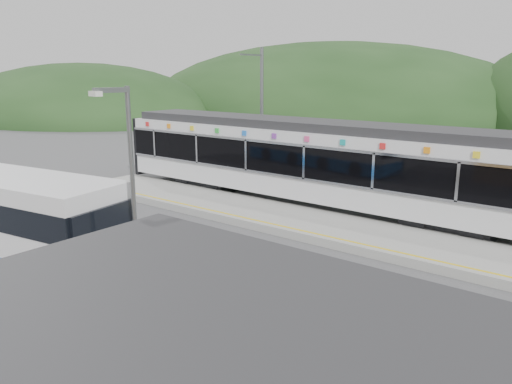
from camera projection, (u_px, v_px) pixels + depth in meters
The scene contains 6 objects.
ground at pixel (273, 256), 16.07m from camera, with size 120.00×120.00×0.00m, color #4C4C4F.
platform at pixel (325, 227), 18.57m from camera, with size 26.00×3.20×0.30m, color #9E9E99.
yellow_line at pixel (307, 231), 17.53m from camera, with size 26.00×0.10×0.01m, color yellow.
train at pixel (313, 160), 21.52m from camera, with size 20.44×3.01×3.74m.
catenary_mast_west at pixel (261, 114), 25.96m from camera, with size 0.18×1.80×7.00m.
lamp_post at pixel (128, 175), 12.40m from camera, with size 0.37×0.99×5.44m.
Camera 1 is at (8.85, -12.30, 5.75)m, focal length 35.00 mm.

